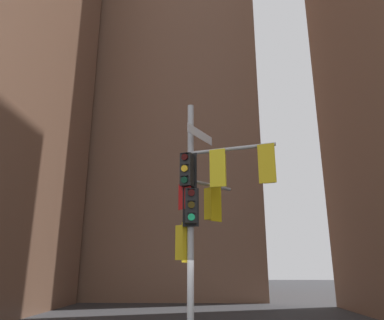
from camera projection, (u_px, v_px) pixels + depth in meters
name	position (u px, v px, depth m)	size (l,w,h in m)	color
building_mid_block	(168.00, 42.00, 39.09)	(16.08, 16.08, 51.10)	brown
signal_pole_assembly	(205.00, 200.00, 10.79)	(2.98, 2.39, 7.33)	#B2B2B5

